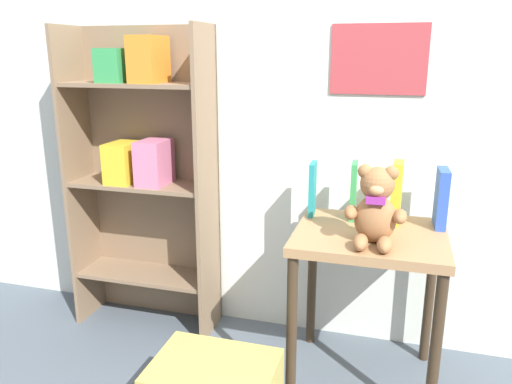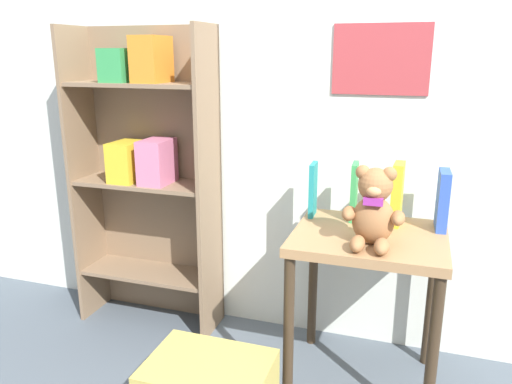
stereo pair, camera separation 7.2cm
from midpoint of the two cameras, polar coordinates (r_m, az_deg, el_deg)
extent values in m
cube|color=silver|center=(2.18, 9.07, 14.29)|extent=(4.80, 0.06, 2.50)
cube|color=#A8383D|center=(2.13, 12.88, 14.56)|extent=(0.39, 0.01, 0.28)
cube|color=#7F664C|center=(2.56, -20.20, 1.37)|extent=(0.02, 0.25, 1.41)
cube|color=#7F664C|center=(2.24, -6.47, 0.31)|extent=(0.02, 0.25, 1.41)
cube|color=#7F664C|center=(2.48, -12.46, 1.55)|extent=(0.67, 0.02, 1.41)
cube|color=#7F664C|center=(2.53, -13.13, -9.08)|extent=(0.64, 0.23, 0.02)
cube|color=#7F664C|center=(2.38, -13.80, 0.88)|extent=(0.64, 0.23, 0.02)
cube|color=#7F664C|center=(2.31, -14.53, 11.80)|extent=(0.64, 0.23, 0.02)
cube|color=#33934C|center=(2.34, -16.55, 13.70)|extent=(0.12, 0.18, 0.14)
cube|color=orange|center=(2.26, -13.10, 14.55)|extent=(0.12, 0.18, 0.20)
cube|color=gold|center=(2.39, -15.75, 3.27)|extent=(0.12, 0.18, 0.18)
cube|color=#D17093|center=(2.31, -12.42, 3.31)|extent=(0.12, 0.18, 0.20)
cube|color=#9E754C|center=(1.94, 11.88, -5.03)|extent=(0.56, 0.49, 0.04)
cylinder|color=#37291A|center=(1.91, 2.98, -15.60)|extent=(0.04, 0.04, 0.60)
cylinder|color=#37291A|center=(1.88, 18.72, -17.04)|extent=(0.04, 0.04, 0.60)
cylinder|color=#37291A|center=(2.29, 5.51, -10.14)|extent=(0.04, 0.04, 0.60)
cylinder|color=#37291A|center=(2.26, 18.35, -11.22)|extent=(0.04, 0.04, 0.60)
ellipsoid|color=#99663D|center=(1.81, 12.34, -3.03)|extent=(0.15, 0.11, 0.17)
sphere|color=#99663D|center=(1.77, 12.58, 0.91)|extent=(0.12, 0.12, 0.12)
sphere|color=#99663D|center=(1.77, 11.21, 2.33)|extent=(0.05, 0.05, 0.05)
sphere|color=#99663D|center=(1.76, 14.11, 2.12)|extent=(0.05, 0.05, 0.05)
ellipsoid|color=tan|center=(1.73, 12.45, 0.22)|extent=(0.05, 0.04, 0.04)
ellipsoid|color=#99663D|center=(1.79, 9.69, -2.30)|extent=(0.05, 0.10, 0.05)
ellipsoid|color=#99663D|center=(1.79, 15.02, -2.72)|extent=(0.05, 0.10, 0.05)
ellipsoid|color=#99663D|center=(1.75, 10.69, -5.67)|extent=(0.05, 0.10, 0.05)
ellipsoid|color=#99663D|center=(1.75, 13.35, -5.88)|extent=(0.05, 0.10, 0.05)
cube|color=#992D93|center=(1.74, 12.38, -0.94)|extent=(0.07, 0.02, 0.03)
cube|color=teal|center=(2.07, 5.49, 0.34)|extent=(0.02, 0.10, 0.22)
cube|color=#33934C|center=(2.04, 10.10, 0.15)|extent=(0.03, 0.11, 0.23)
cube|color=gold|center=(2.03, 14.79, -0.09)|extent=(0.04, 0.12, 0.25)
cube|color=#2D51B7|center=(2.03, 19.48, -0.68)|extent=(0.04, 0.14, 0.23)
camera|label=1|loc=(0.04, -91.01, -0.28)|focal=35.00mm
camera|label=2|loc=(0.04, 88.99, 0.28)|focal=35.00mm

